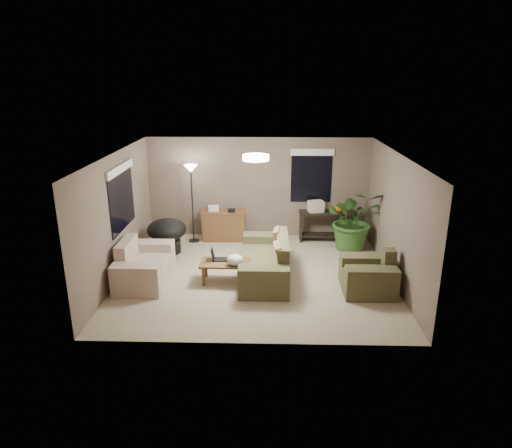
{
  "coord_description": "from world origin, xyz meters",
  "views": [
    {
      "loc": [
        0.25,
        -8.58,
        3.93
      ],
      "look_at": [
        0.0,
        0.2,
        1.05
      ],
      "focal_mm": 32.0,
      "sensor_mm": 36.0,
      "label": 1
    }
  ],
  "objects_px": {
    "loveseat": "(143,267)",
    "floor_lamp": "(191,178)",
    "console_table": "(325,224)",
    "houseplant": "(354,226)",
    "coffee_table": "(226,265)",
    "armchair": "(369,276)",
    "main_sofa": "(266,263)",
    "cat_scratching_post": "(374,267)",
    "desk": "(224,225)",
    "papasan_chair": "(167,233)"
  },
  "relations": [
    {
      "from": "floor_lamp",
      "to": "cat_scratching_post",
      "type": "distance_m",
      "value": 4.69
    },
    {
      "from": "loveseat",
      "to": "cat_scratching_post",
      "type": "xyz_separation_m",
      "value": [
        4.65,
        0.32,
        -0.08
      ]
    },
    {
      "from": "loveseat",
      "to": "coffee_table",
      "type": "relative_size",
      "value": 1.6
    },
    {
      "from": "loveseat",
      "to": "desk",
      "type": "bearing_deg",
      "value": 60.51
    },
    {
      "from": "cat_scratching_post",
      "to": "armchair",
      "type": "bearing_deg",
      "value": -111.21
    },
    {
      "from": "desk",
      "to": "main_sofa",
      "type": "bearing_deg",
      "value": -63.91
    },
    {
      "from": "loveseat",
      "to": "houseplant",
      "type": "bearing_deg",
      "value": 22.53
    },
    {
      "from": "desk",
      "to": "houseplant",
      "type": "distance_m",
      "value": 3.16
    },
    {
      "from": "desk",
      "to": "houseplant",
      "type": "xyz_separation_m",
      "value": [
        3.09,
        -0.59,
        0.2
      ]
    },
    {
      "from": "main_sofa",
      "to": "loveseat",
      "type": "bearing_deg",
      "value": -174.0
    },
    {
      "from": "main_sofa",
      "to": "floor_lamp",
      "type": "height_order",
      "value": "floor_lamp"
    },
    {
      "from": "floor_lamp",
      "to": "houseplant",
      "type": "distance_m",
      "value": 4.0
    },
    {
      "from": "loveseat",
      "to": "houseplant",
      "type": "height_order",
      "value": "houseplant"
    },
    {
      "from": "coffee_table",
      "to": "desk",
      "type": "bearing_deg",
      "value": 96.13
    },
    {
      "from": "armchair",
      "to": "console_table",
      "type": "height_order",
      "value": "armchair"
    },
    {
      "from": "main_sofa",
      "to": "floor_lamp",
      "type": "relative_size",
      "value": 1.15
    },
    {
      "from": "loveseat",
      "to": "console_table",
      "type": "distance_m",
      "value": 4.59
    },
    {
      "from": "houseplant",
      "to": "cat_scratching_post",
      "type": "relative_size",
      "value": 2.96
    },
    {
      "from": "coffee_table",
      "to": "main_sofa",
      "type": "bearing_deg",
      "value": 17.79
    },
    {
      "from": "loveseat",
      "to": "armchair",
      "type": "relative_size",
      "value": 1.6
    },
    {
      "from": "main_sofa",
      "to": "console_table",
      "type": "distance_m",
      "value": 2.61
    },
    {
      "from": "desk",
      "to": "console_table",
      "type": "bearing_deg",
      "value": -0.25
    },
    {
      "from": "loveseat",
      "to": "console_table",
      "type": "bearing_deg",
      "value": 32.04
    },
    {
      "from": "main_sofa",
      "to": "armchair",
      "type": "xyz_separation_m",
      "value": [
        1.94,
        -0.59,
        0.0
      ]
    },
    {
      "from": "desk",
      "to": "floor_lamp",
      "type": "distance_m",
      "value": 1.44
    },
    {
      "from": "desk",
      "to": "cat_scratching_post",
      "type": "relative_size",
      "value": 2.2
    },
    {
      "from": "main_sofa",
      "to": "houseplant",
      "type": "xyz_separation_m",
      "value": [
        2.02,
        1.6,
        0.28
      ]
    },
    {
      "from": "console_table",
      "to": "desk",
      "type": "bearing_deg",
      "value": 179.75
    },
    {
      "from": "coffee_table",
      "to": "floor_lamp",
      "type": "bearing_deg",
      "value": 113.54
    },
    {
      "from": "papasan_chair",
      "to": "houseplant",
      "type": "height_order",
      "value": "houseplant"
    },
    {
      "from": "houseplant",
      "to": "cat_scratching_post",
      "type": "bearing_deg",
      "value": -83.57
    },
    {
      "from": "coffee_table",
      "to": "floor_lamp",
      "type": "relative_size",
      "value": 0.52
    },
    {
      "from": "main_sofa",
      "to": "console_table",
      "type": "relative_size",
      "value": 1.69
    },
    {
      "from": "armchair",
      "to": "floor_lamp",
      "type": "bearing_deg",
      "value": 144.93
    },
    {
      "from": "loveseat",
      "to": "console_table",
      "type": "xyz_separation_m",
      "value": [
        3.89,
        2.43,
        0.14
      ]
    },
    {
      "from": "loveseat",
      "to": "desk",
      "type": "xyz_separation_m",
      "value": [
        1.38,
        2.45,
        0.08
      ]
    },
    {
      "from": "loveseat",
      "to": "floor_lamp",
      "type": "bearing_deg",
      "value": 74.54
    },
    {
      "from": "main_sofa",
      "to": "coffee_table",
      "type": "bearing_deg",
      "value": -162.21
    },
    {
      "from": "floor_lamp",
      "to": "houseplant",
      "type": "bearing_deg",
      "value": -6.73
    },
    {
      "from": "loveseat",
      "to": "papasan_chair",
      "type": "relative_size",
      "value": 1.41
    },
    {
      "from": "console_table",
      "to": "houseplant",
      "type": "xyz_separation_m",
      "value": [
        0.59,
        -0.58,
        0.14
      ]
    },
    {
      "from": "papasan_chair",
      "to": "houseplant",
      "type": "xyz_separation_m",
      "value": [
        4.33,
        0.31,
        0.11
      ]
    },
    {
      "from": "armchair",
      "to": "coffee_table",
      "type": "distance_m",
      "value": 2.77
    },
    {
      "from": "main_sofa",
      "to": "armchair",
      "type": "height_order",
      "value": "same"
    },
    {
      "from": "armchair",
      "to": "desk",
      "type": "bearing_deg",
      "value": 137.37
    },
    {
      "from": "main_sofa",
      "to": "loveseat",
      "type": "height_order",
      "value": "same"
    },
    {
      "from": "papasan_chair",
      "to": "houseplant",
      "type": "relative_size",
      "value": 0.77
    },
    {
      "from": "loveseat",
      "to": "armchair",
      "type": "distance_m",
      "value": 4.41
    },
    {
      "from": "loveseat",
      "to": "floor_lamp",
      "type": "xyz_separation_m",
      "value": [
        0.64,
        2.31,
        1.3
      ]
    },
    {
      "from": "houseplant",
      "to": "coffee_table",
      "type": "bearing_deg",
      "value": -146.72
    }
  ]
}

